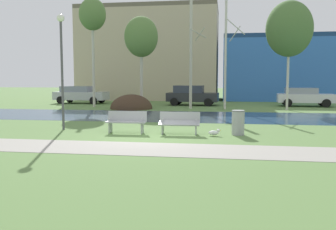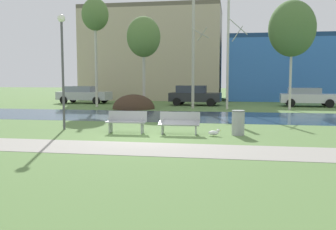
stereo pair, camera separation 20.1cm
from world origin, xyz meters
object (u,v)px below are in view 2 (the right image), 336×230
parked_hatch_third_white (307,97)px  trash_bin (238,122)px  bench_right (179,122)px  parked_sedan_second_dark (194,95)px  seagull (214,133)px  bench_left (127,121)px  streetlamp (62,52)px  parked_van_nearest_silver (83,94)px

parked_hatch_third_white → trash_bin: bearing=-109.4°
bench_right → parked_hatch_third_white: 17.76m
parked_sedan_second_dark → parked_hatch_third_white: size_ratio=0.98×
seagull → parked_hatch_third_white: bearing=68.3°
bench_left → bench_right: size_ratio=1.00×
seagull → streetlamp: (-6.44, 0.80, 3.15)m
bench_right → parked_sedan_second_dark: parked_sedan_second_dark is taller
seagull → parked_van_nearest_silver: 20.79m
seagull → parked_sedan_second_dark: parked_sedan_second_dark is taller
bench_left → bench_right: 2.15m
trash_bin → seagull: size_ratio=1.99×
bench_left → parked_sedan_second_dark: bearing=85.7°
bench_right → parked_hatch_third_white: (7.83, 15.94, 0.30)m
seagull → trash_bin: bearing=24.6°
bench_left → bench_right: bearing=0.0°
parked_hatch_third_white → seagull: bearing=-111.7°
trash_bin → parked_sedan_second_dark: size_ratio=0.23×
parked_hatch_third_white → streetlamp: bearing=-129.9°
seagull → parked_hatch_third_white: size_ratio=0.11×
bench_right → trash_bin: trash_bin is taller
bench_right → streetlamp: 5.82m
bench_left → trash_bin: (4.42, 0.14, 0.03)m
trash_bin → bench_right: bearing=-176.5°
parked_van_nearest_silver → parked_hatch_third_white: 18.64m
parked_van_nearest_silver → parked_hatch_third_white: parked_van_nearest_silver is taller
bench_right → seagull: 1.44m
parked_sedan_second_dark → parked_hatch_third_white: parked_sedan_second_dark is taller
seagull → parked_sedan_second_dark: 16.29m
bench_left → trash_bin: size_ratio=1.67×
bench_left → seagull: size_ratio=3.33×
bench_right → seagull: size_ratio=3.33×
seagull → parked_hatch_third_white: 17.46m
trash_bin → parked_van_nearest_silver: (-13.07, 16.42, 0.30)m
parked_van_nearest_silver → seagull: bearing=-54.1°
bench_left → bench_right: (2.15, 0.00, 0.00)m
parked_van_nearest_silver → parked_sedan_second_dark: size_ratio=1.12×
parked_sedan_second_dark → parked_hatch_third_white: bearing=0.7°
bench_right → parked_hatch_third_white: size_ratio=0.38×
trash_bin → seagull: 1.06m
trash_bin → streetlamp: (-7.34, 0.38, 2.79)m
trash_bin → parked_sedan_second_dark: parked_sedan_second_dark is taller
parked_van_nearest_silver → parked_hatch_third_white: size_ratio=1.09×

